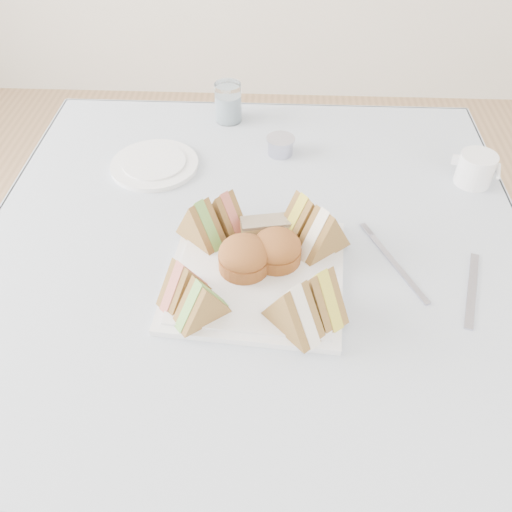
{
  "coord_description": "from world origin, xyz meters",
  "views": [
    {
      "loc": [
        0.04,
        -0.75,
        1.42
      ],
      "look_at": [
        0.01,
        -0.1,
        0.8
      ],
      "focal_mm": 38.0,
      "sensor_mm": 36.0,
      "label": 1
    }
  ],
  "objects_px": {
    "serving_plate": "(256,274)",
    "water_glass": "(228,102)",
    "table": "(255,357)",
    "creamer_jug": "(476,169)"
  },
  "relations": [
    {
      "from": "table",
      "to": "serving_plate",
      "type": "xyz_separation_m",
      "value": [
        0.01,
        -0.1,
        0.38
      ]
    },
    {
      "from": "serving_plate",
      "to": "water_glass",
      "type": "xyz_separation_m",
      "value": [
        -0.09,
        0.52,
        0.04
      ]
    },
    {
      "from": "table",
      "to": "creamer_jug",
      "type": "height_order",
      "value": "creamer_jug"
    },
    {
      "from": "table",
      "to": "serving_plate",
      "type": "distance_m",
      "value": 0.39
    },
    {
      "from": "serving_plate",
      "to": "water_glass",
      "type": "height_order",
      "value": "water_glass"
    },
    {
      "from": "serving_plate",
      "to": "water_glass",
      "type": "distance_m",
      "value": 0.53
    },
    {
      "from": "water_glass",
      "to": "creamer_jug",
      "type": "height_order",
      "value": "water_glass"
    },
    {
      "from": "table",
      "to": "creamer_jug",
      "type": "xyz_separation_m",
      "value": [
        0.45,
        0.2,
        0.41
      ]
    },
    {
      "from": "creamer_jug",
      "to": "water_glass",
      "type": "bearing_deg",
      "value": 173.27
    },
    {
      "from": "serving_plate",
      "to": "creamer_jug",
      "type": "distance_m",
      "value": 0.53
    }
  ]
}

